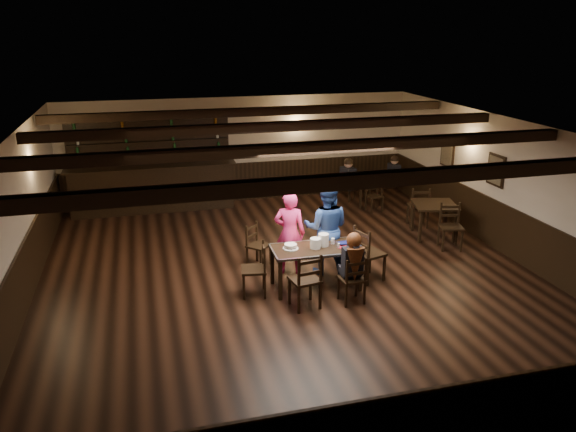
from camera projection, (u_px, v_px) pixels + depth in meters
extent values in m
plane|color=black|center=(290.00, 276.00, 10.35)|extent=(10.00, 10.00, 0.00)
cube|color=beige|center=(240.00, 150.00, 14.50)|extent=(9.00, 0.02, 2.70)
cube|color=beige|center=(426.00, 360.00, 5.34)|extent=(9.00, 0.02, 2.70)
cube|color=beige|center=(14.00, 229.00, 8.83)|extent=(0.02, 10.00, 2.70)
cube|color=beige|center=(511.00, 188.00, 11.01)|extent=(0.02, 10.00, 2.70)
cube|color=silver|center=(290.00, 130.00, 9.49)|extent=(9.00, 10.00, 0.02)
cube|color=black|center=(241.00, 182.00, 14.74)|extent=(9.00, 0.04, 1.00)
cube|color=black|center=(418.00, 432.00, 5.64)|extent=(9.00, 0.04, 1.00)
cube|color=black|center=(25.00, 278.00, 9.11)|extent=(0.04, 10.00, 1.00)
cube|color=black|center=(504.00, 229.00, 11.28)|extent=(0.04, 10.00, 1.00)
cube|color=black|center=(164.00, 134.00, 13.85)|extent=(0.90, 0.03, 1.00)
cube|color=black|center=(164.00, 134.00, 13.83)|extent=(0.80, 0.02, 0.90)
cube|color=black|center=(496.00, 170.00, 11.38)|extent=(0.03, 0.55, 0.65)
cube|color=#72664C|center=(495.00, 170.00, 11.38)|extent=(0.02, 0.45, 0.55)
cube|color=black|center=(447.00, 153.00, 13.14)|extent=(0.03, 0.55, 0.65)
cube|color=#72664C|center=(447.00, 153.00, 13.13)|extent=(0.02, 0.45, 0.55)
cube|color=black|center=(355.00, 181.00, 6.77)|extent=(8.90, 0.18, 0.18)
cube|color=black|center=(307.00, 148.00, 8.60)|extent=(8.90, 0.18, 0.18)
cube|color=black|center=(276.00, 127.00, 10.43)|extent=(8.90, 0.18, 0.18)
cube|color=black|center=(255.00, 112.00, 12.27)|extent=(8.90, 0.18, 0.18)
cube|color=black|center=(280.00, 280.00, 9.34)|extent=(0.06, 0.06, 0.71)
cube|color=black|center=(272.00, 265.00, 9.94)|extent=(0.06, 0.06, 0.71)
cube|color=black|center=(360.00, 272.00, 9.65)|extent=(0.06, 0.06, 0.71)
cube|color=black|center=(348.00, 258.00, 10.25)|extent=(0.06, 0.06, 0.71)
cube|color=black|center=(316.00, 249.00, 9.67)|extent=(1.55, 0.80, 0.04)
cube|color=#A5A8AD|center=(310.00, 241.00, 10.01)|extent=(1.54, 0.07, 0.04)
cube|color=#A5A8AD|center=(322.00, 257.00, 9.33)|extent=(1.54, 0.07, 0.04)
cube|color=#A5A8AD|center=(357.00, 245.00, 9.84)|extent=(0.05, 0.77, 0.04)
cube|color=#A5A8AD|center=(273.00, 253.00, 9.51)|extent=(0.05, 0.77, 0.04)
cube|color=black|center=(310.00, 287.00, 9.38)|extent=(0.04, 0.04, 0.46)
cube|color=black|center=(320.00, 296.00, 9.07)|extent=(0.04, 0.04, 0.46)
cube|color=black|center=(289.00, 291.00, 9.24)|extent=(0.04, 0.04, 0.46)
cube|color=black|center=(299.00, 301.00, 8.92)|extent=(0.04, 0.04, 0.46)
cube|color=black|center=(305.00, 280.00, 9.07)|extent=(0.51, 0.49, 0.04)
cube|color=black|center=(310.00, 270.00, 8.84)|extent=(0.45, 0.11, 0.48)
cube|color=black|center=(310.00, 273.00, 8.85)|extent=(0.38, 0.09, 0.05)
cube|color=black|center=(310.00, 262.00, 8.79)|extent=(0.38, 0.09, 0.05)
cube|color=black|center=(356.00, 285.00, 9.52)|extent=(0.03, 0.03, 0.40)
cube|color=black|center=(365.00, 293.00, 9.23)|extent=(0.03, 0.03, 0.40)
cube|color=black|center=(338.00, 288.00, 9.42)|extent=(0.03, 0.03, 0.40)
cube|color=black|center=(346.00, 296.00, 9.13)|extent=(0.03, 0.03, 0.40)
cube|color=black|center=(352.00, 279.00, 9.26)|extent=(0.41, 0.39, 0.04)
cube|color=black|center=(356.00, 271.00, 9.05)|extent=(0.39, 0.06, 0.42)
cube|color=black|center=(356.00, 273.00, 9.06)|extent=(0.33, 0.04, 0.05)
cube|color=black|center=(357.00, 264.00, 9.01)|extent=(0.33, 0.04, 0.05)
cube|color=black|center=(243.00, 278.00, 9.73)|extent=(0.04, 0.04, 0.44)
cube|color=black|center=(264.00, 278.00, 9.77)|extent=(0.04, 0.04, 0.44)
cube|color=black|center=(244.00, 288.00, 9.38)|extent=(0.04, 0.04, 0.44)
cube|color=black|center=(265.00, 287.00, 9.42)|extent=(0.04, 0.04, 0.44)
cube|color=black|center=(254.00, 270.00, 9.50)|extent=(0.47, 0.49, 0.04)
cube|color=black|center=(264.00, 257.00, 9.44)|extent=(0.10, 0.43, 0.46)
cube|color=black|center=(264.00, 259.00, 9.45)|extent=(0.08, 0.37, 0.05)
cube|color=black|center=(264.00, 249.00, 9.39)|extent=(0.08, 0.37, 0.05)
cube|color=black|center=(384.00, 268.00, 10.08)|extent=(0.05, 0.05, 0.49)
cube|color=black|center=(368.00, 273.00, 9.89)|extent=(0.05, 0.05, 0.49)
cube|color=black|center=(370.00, 261.00, 10.41)|extent=(0.05, 0.05, 0.49)
cube|color=black|center=(353.00, 265.00, 10.21)|extent=(0.05, 0.05, 0.49)
cube|color=black|center=(369.00, 253.00, 10.06)|extent=(0.57, 0.59, 0.05)
cube|color=black|center=(362.00, 242.00, 9.88)|extent=(0.18, 0.47, 0.51)
cube|color=black|center=(361.00, 245.00, 9.90)|extent=(0.15, 0.40, 0.06)
cube|color=black|center=(362.00, 234.00, 9.83)|extent=(0.15, 0.40, 0.06)
cube|color=black|center=(261.00, 261.00, 10.52)|extent=(0.05, 0.05, 0.40)
cube|color=black|center=(247.00, 257.00, 10.68)|extent=(0.05, 0.05, 0.40)
cube|color=black|center=(270.00, 255.00, 10.79)|extent=(0.05, 0.05, 0.40)
cube|color=black|center=(257.00, 252.00, 10.95)|extent=(0.05, 0.05, 0.40)
cube|color=black|center=(259.00, 246.00, 10.67)|extent=(0.54, 0.53, 0.04)
cube|color=black|center=(252.00, 234.00, 10.68)|extent=(0.30, 0.29, 0.42)
cube|color=black|center=(252.00, 236.00, 10.69)|extent=(0.26, 0.25, 0.05)
cube|color=black|center=(252.00, 228.00, 10.64)|extent=(0.26, 0.25, 0.05)
imported|color=#FF3587|center=(290.00, 233.00, 10.24)|extent=(0.67, 0.56, 1.58)
imported|color=navy|center=(326.00, 228.00, 10.25)|extent=(1.04, 0.93, 1.75)
cube|color=black|center=(349.00, 270.00, 9.33)|extent=(0.31, 0.31, 0.13)
cube|color=black|center=(353.00, 261.00, 9.15)|extent=(0.33, 0.19, 0.47)
cylinder|color=black|center=(353.00, 249.00, 9.08)|extent=(0.10, 0.33, 0.33)
sphere|color=#D8A384|center=(353.00, 240.00, 9.04)|extent=(0.20, 0.20, 0.20)
sphere|color=#331C0B|center=(354.00, 240.00, 9.01)|extent=(0.25, 0.25, 0.25)
cone|color=#331C0B|center=(355.00, 265.00, 9.04)|extent=(0.19, 0.19, 0.58)
cylinder|color=white|center=(291.00, 248.00, 9.62)|extent=(0.27, 0.27, 0.01)
cylinder|color=white|center=(291.00, 246.00, 9.60)|extent=(0.22, 0.22, 0.07)
cylinder|color=silver|center=(291.00, 247.00, 9.61)|extent=(0.23, 0.23, 0.04)
cylinder|color=white|center=(315.00, 243.00, 9.62)|extent=(0.19, 0.19, 0.18)
cylinder|color=white|center=(324.00, 240.00, 9.73)|extent=(0.18, 0.18, 0.21)
cylinder|color=#A5A8AD|center=(315.00, 244.00, 9.79)|extent=(0.05, 0.05, 0.03)
sphere|color=orange|center=(316.00, 242.00, 9.78)|extent=(0.03, 0.03, 0.03)
cylinder|color=silver|center=(339.00, 246.00, 9.63)|extent=(0.04, 0.04, 0.09)
cylinder|color=#A5A8AD|center=(337.00, 244.00, 9.68)|extent=(0.04, 0.04, 0.09)
cylinder|color=silver|center=(333.00, 241.00, 9.82)|extent=(0.07, 0.07, 0.10)
cube|color=maroon|center=(346.00, 246.00, 9.71)|extent=(0.32, 0.26, 0.00)
cube|color=#0F144E|center=(346.00, 243.00, 9.87)|extent=(0.34, 0.25, 0.00)
cube|color=black|center=(153.00, 189.00, 13.88)|extent=(3.90, 0.60, 1.10)
cube|color=black|center=(151.00, 166.00, 13.70)|extent=(4.10, 0.70, 0.05)
cube|color=black|center=(151.00, 165.00, 13.96)|extent=(3.90, 0.10, 2.20)
cube|color=black|center=(150.00, 156.00, 13.78)|extent=(3.80, 0.22, 0.03)
cube|color=black|center=(149.00, 142.00, 13.67)|extent=(3.80, 0.22, 0.03)
cube|color=black|center=(148.00, 128.00, 13.56)|extent=(3.80, 0.22, 0.03)
cube|color=black|center=(435.00, 205.00, 12.06)|extent=(1.08, 1.08, 0.04)
cube|color=black|center=(420.00, 227.00, 11.84)|extent=(0.06, 0.06, 0.71)
cube|color=black|center=(413.00, 216.00, 12.53)|extent=(0.06, 0.06, 0.71)
cube|color=black|center=(455.00, 227.00, 11.84)|extent=(0.06, 0.06, 0.71)
cube|color=black|center=(446.00, 216.00, 12.53)|extent=(0.06, 0.06, 0.71)
cube|color=black|center=(366.00, 177.00, 14.30)|extent=(0.81, 0.81, 0.04)
cube|color=black|center=(361.00, 195.00, 14.05)|extent=(0.05, 0.05, 0.71)
cube|color=black|center=(350.00, 189.00, 14.58)|extent=(0.05, 0.05, 0.71)
cube|color=black|center=(381.00, 193.00, 14.27)|extent=(0.05, 0.05, 0.71)
cube|color=black|center=(370.00, 187.00, 14.79)|extent=(0.05, 0.05, 0.71)
cube|color=black|center=(348.00, 178.00, 14.11)|extent=(0.35, 0.44, 0.56)
sphere|color=#D8A384|center=(348.00, 164.00, 13.99)|extent=(0.21, 0.21, 0.21)
sphere|color=black|center=(348.00, 162.00, 13.98)|extent=(0.22, 0.22, 0.22)
cube|color=black|center=(394.00, 174.00, 14.63)|extent=(0.23, 0.36, 0.51)
sphere|color=#D8A384|center=(395.00, 161.00, 14.52)|extent=(0.20, 0.20, 0.20)
sphere|color=black|center=(395.00, 159.00, 14.51)|extent=(0.21, 0.21, 0.21)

